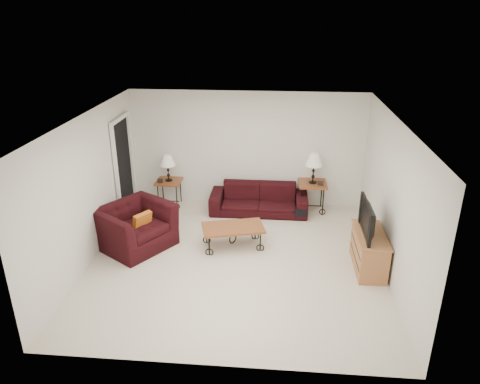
% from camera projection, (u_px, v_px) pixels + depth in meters
% --- Properties ---
extents(ground, '(5.00, 5.00, 0.00)m').
position_uv_depth(ground, '(236.00, 260.00, 7.85)').
color(ground, beige).
rests_on(ground, ground).
extents(wall_back, '(5.00, 0.02, 2.50)m').
position_uv_depth(wall_back, '(247.00, 149.00, 9.66)').
color(wall_back, silver).
rests_on(wall_back, ground).
extents(wall_front, '(5.00, 0.02, 2.50)m').
position_uv_depth(wall_front, '(215.00, 280.00, 5.07)').
color(wall_front, silver).
rests_on(wall_front, ground).
extents(wall_left, '(0.02, 5.00, 2.50)m').
position_uv_depth(wall_left, '(89.00, 189.00, 7.57)').
color(wall_left, silver).
rests_on(wall_left, ground).
extents(wall_right, '(0.02, 5.00, 2.50)m').
position_uv_depth(wall_right, '(392.00, 200.00, 7.16)').
color(wall_right, silver).
rests_on(wall_right, ground).
extents(ceiling, '(5.00, 5.00, 0.00)m').
position_uv_depth(ceiling, '(236.00, 119.00, 6.89)').
color(ceiling, white).
rests_on(ceiling, wall_back).
extents(doorway, '(0.08, 0.94, 2.04)m').
position_uv_depth(doorway, '(124.00, 169.00, 9.17)').
color(doorway, black).
rests_on(doorway, ground).
extents(sofa, '(2.06, 0.80, 0.60)m').
position_uv_depth(sofa, '(259.00, 199.00, 9.57)').
color(sofa, black).
rests_on(sofa, ground).
extents(side_table_left, '(0.54, 0.54, 0.58)m').
position_uv_depth(side_table_left, '(170.00, 193.00, 9.89)').
color(side_table_left, brown).
rests_on(side_table_left, ground).
extents(side_table_right, '(0.61, 0.61, 0.64)m').
position_uv_depth(side_table_right, '(312.00, 197.00, 9.63)').
color(side_table_right, brown).
rests_on(side_table_right, ground).
extents(lamp_left, '(0.34, 0.34, 0.58)m').
position_uv_depth(lamp_left, '(168.00, 168.00, 9.67)').
color(lamp_left, black).
rests_on(lamp_left, side_table_left).
extents(lamp_right, '(0.37, 0.37, 0.64)m').
position_uv_depth(lamp_right, '(314.00, 168.00, 9.38)').
color(lamp_right, black).
rests_on(lamp_right, side_table_right).
extents(photo_frame_left, '(0.12, 0.03, 0.10)m').
position_uv_depth(photo_frame_left, '(160.00, 181.00, 9.64)').
color(photo_frame_left, black).
rests_on(photo_frame_left, side_table_left).
extents(photo_frame_right, '(0.13, 0.04, 0.11)m').
position_uv_depth(photo_frame_right, '(321.00, 183.00, 9.34)').
color(photo_frame_right, black).
rests_on(photo_frame_right, side_table_right).
extents(coffee_table, '(1.22, 0.86, 0.41)m').
position_uv_depth(coffee_table, '(233.00, 237.00, 8.21)').
color(coffee_table, brown).
rests_on(coffee_table, ground).
extents(armchair, '(1.57, 1.61, 0.80)m').
position_uv_depth(armchair, '(136.00, 227.00, 8.16)').
color(armchair, black).
rests_on(armchair, ground).
extents(throw_pillow, '(0.28, 0.35, 0.36)m').
position_uv_depth(throw_pillow, '(142.00, 222.00, 8.05)').
color(throw_pillow, '#C36F19').
rests_on(throw_pillow, armchair).
extents(tv_stand, '(0.45, 1.07, 0.64)m').
position_uv_depth(tv_stand, '(369.00, 251.00, 7.49)').
color(tv_stand, '#B57643').
rests_on(tv_stand, ground).
extents(television, '(0.13, 0.96, 0.55)m').
position_uv_depth(television, '(372.00, 219.00, 7.27)').
color(television, black).
rests_on(television, tv_stand).
extents(backpack, '(0.39, 0.31, 0.48)m').
position_uv_depth(backpack, '(301.00, 208.00, 9.29)').
color(backpack, black).
rests_on(backpack, ground).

